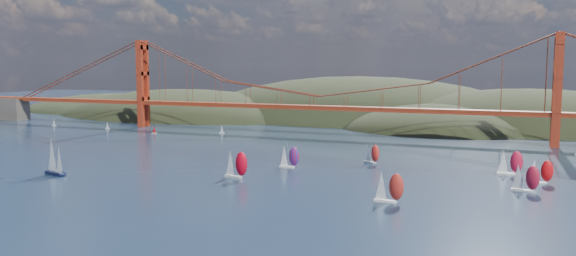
{
  "coord_description": "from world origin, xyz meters",
  "views": [
    {
      "loc": [
        102.87,
        -117.6,
        38.94
      ],
      "look_at": [
        17.54,
        90.0,
        14.05
      ],
      "focal_mm": 35.0,
      "sensor_mm": 36.0,
      "label": 1
    }
  ],
  "objects_px": {
    "racer_0": "(236,164)",
    "racer_4": "(540,171)",
    "sloop_navy": "(54,157)",
    "racer_3": "(509,162)",
    "racer_2": "(525,178)",
    "racer_5": "(372,153)",
    "racer_rwb": "(289,156)",
    "racer_1": "(388,187)"
  },
  "relations": [
    {
      "from": "racer_0",
      "to": "racer_2",
      "type": "distance_m",
      "value": 94.29
    },
    {
      "from": "sloop_navy",
      "to": "racer_4",
      "type": "relative_size",
      "value": 1.66
    },
    {
      "from": "racer_4",
      "to": "racer_rwb",
      "type": "distance_m",
      "value": 88.3
    },
    {
      "from": "racer_0",
      "to": "racer_4",
      "type": "bearing_deg",
      "value": 26.31
    },
    {
      "from": "racer_5",
      "to": "racer_0",
      "type": "bearing_deg",
      "value": -96.9
    },
    {
      "from": "racer_0",
      "to": "racer_4",
      "type": "xyz_separation_m",
      "value": [
        97.92,
        29.61,
        -0.76
      ]
    },
    {
      "from": "sloop_navy",
      "to": "racer_5",
      "type": "height_order",
      "value": "sloop_navy"
    },
    {
      "from": "racer_1",
      "to": "racer_rwb",
      "type": "height_order",
      "value": "racer_1"
    },
    {
      "from": "racer_3",
      "to": "racer_5",
      "type": "xyz_separation_m",
      "value": [
        -51.61,
        5.23,
        -0.55
      ]
    },
    {
      "from": "racer_2",
      "to": "racer_5",
      "type": "height_order",
      "value": "racer_2"
    },
    {
      "from": "racer_1",
      "to": "racer_2",
      "type": "xyz_separation_m",
      "value": [
        36.19,
        29.84,
        -0.13
      ]
    },
    {
      "from": "racer_0",
      "to": "racer_5",
      "type": "bearing_deg",
      "value": 61.6
    },
    {
      "from": "racer_1",
      "to": "sloop_navy",
      "type": "bearing_deg",
      "value": -174.19
    },
    {
      "from": "sloop_navy",
      "to": "racer_3",
      "type": "height_order",
      "value": "sloop_navy"
    },
    {
      "from": "racer_2",
      "to": "racer_4",
      "type": "distance_m",
      "value": 15.53
    },
    {
      "from": "racer_3",
      "to": "racer_rwb",
      "type": "distance_m",
      "value": 80.26
    },
    {
      "from": "racer_3",
      "to": "racer_5",
      "type": "relative_size",
      "value": 1.13
    },
    {
      "from": "racer_2",
      "to": "racer_0",
      "type": "bearing_deg",
      "value": -159.19
    },
    {
      "from": "racer_2",
      "to": "racer_5",
      "type": "xyz_separation_m",
      "value": [
        -56.47,
        32.25,
        -0.38
      ]
    },
    {
      "from": "sloop_navy",
      "to": "racer_2",
      "type": "distance_m",
      "value": 159.79
    },
    {
      "from": "racer_3",
      "to": "racer_5",
      "type": "distance_m",
      "value": 51.88
    },
    {
      "from": "racer_0",
      "to": "racer_1",
      "type": "height_order",
      "value": "racer_0"
    },
    {
      "from": "sloop_navy",
      "to": "racer_2",
      "type": "relative_size",
      "value": 1.56
    },
    {
      "from": "racer_2",
      "to": "racer_rwb",
      "type": "relative_size",
      "value": 1.03
    },
    {
      "from": "racer_1",
      "to": "racer_5",
      "type": "relative_size",
      "value": 1.12
    },
    {
      "from": "racer_1",
      "to": "racer_5",
      "type": "bearing_deg",
      "value": 111.7
    },
    {
      "from": "racer_4",
      "to": "racer_5",
      "type": "relative_size",
      "value": 1.03
    },
    {
      "from": "racer_0",
      "to": "racer_4",
      "type": "relative_size",
      "value": 1.18
    },
    {
      "from": "racer_5",
      "to": "racer_rwb",
      "type": "bearing_deg",
      "value": -109.91
    },
    {
      "from": "racer_1",
      "to": "racer_2",
      "type": "distance_m",
      "value": 46.9
    },
    {
      "from": "racer_3",
      "to": "racer_0",
      "type": "bearing_deg",
      "value": -160.74
    },
    {
      "from": "racer_3",
      "to": "racer_rwb",
      "type": "bearing_deg",
      "value": -174.16
    },
    {
      "from": "racer_2",
      "to": "racer_rwb",
      "type": "bearing_deg",
      "value": -175.34
    },
    {
      "from": "sloop_navy",
      "to": "racer_3",
      "type": "bearing_deg",
      "value": 36.39
    },
    {
      "from": "racer_0",
      "to": "racer_3",
      "type": "xyz_separation_m",
      "value": [
        88.25,
        41.86,
        -0.32
      ]
    },
    {
      "from": "racer_1",
      "to": "racer_4",
      "type": "xyz_separation_m",
      "value": [
        41.0,
        44.6,
        -0.39
      ]
    },
    {
      "from": "racer_4",
      "to": "racer_5",
      "type": "height_order",
      "value": "racer_4"
    },
    {
      "from": "sloop_navy",
      "to": "racer_4",
      "type": "distance_m",
      "value": 168.21
    },
    {
      "from": "racer_3",
      "to": "racer_4",
      "type": "relative_size",
      "value": 1.1
    },
    {
      "from": "racer_2",
      "to": "racer_4",
      "type": "relative_size",
      "value": 1.06
    },
    {
      "from": "racer_5",
      "to": "racer_rwb",
      "type": "xyz_separation_m",
      "value": [
        -26.91,
        -21.87,
        0.27
      ]
    },
    {
      "from": "sloop_navy",
      "to": "racer_0",
      "type": "bearing_deg",
      "value": 31.57
    }
  ]
}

